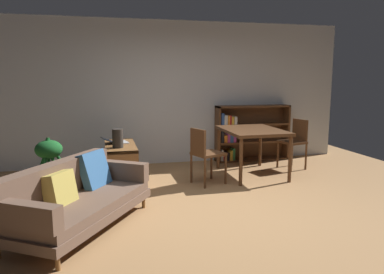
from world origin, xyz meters
The scene contains 11 objects.
ground_plane centered at (0.00, 0.00, 0.00)m, with size 8.16×8.16×0.00m, color #A87A4C.
back_wall_panel centered at (0.00, 2.70, 1.35)m, with size 6.80×0.10×2.70m, color silver.
fabric_couch centered at (-1.64, -0.21, 0.36)m, with size 1.63×1.93×0.76m.
media_console centered at (-1.08, 1.45, 0.30)m, with size 0.47×1.14×0.61m.
open_laptop centered at (-1.13, 1.60, 0.64)m, with size 0.45×0.36×0.10m.
desk_speaker centered at (-1.12, 1.21, 0.75)m, with size 0.16×0.16×0.28m.
potted_floor_plant centered at (-2.10, 1.29, 0.45)m, with size 0.49×0.44×0.80m.
dining_table centered at (1.11, 1.43, 0.71)m, with size 0.92×1.24×0.79m.
dining_chair_near centered at (0.19, 1.07, 0.51)m, with size 0.55×0.53×0.88m.
dining_chair_far centered at (2.05, 1.67, 0.52)m, with size 0.47×0.47×0.90m.
bookshelf centered at (1.47, 2.53, 0.54)m, with size 1.49×0.30×1.10m.
Camera 1 is at (-1.31, -4.25, 1.64)m, focal length 34.27 mm.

